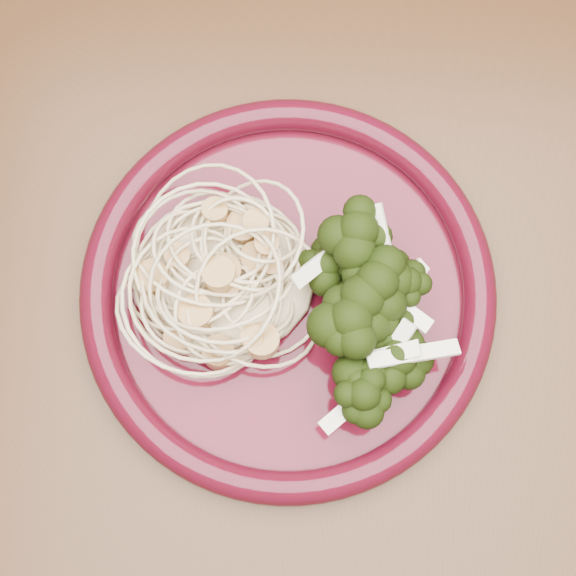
% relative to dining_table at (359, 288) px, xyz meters
% --- Properties ---
extents(dining_table, '(1.20, 0.80, 0.75)m').
position_rel_dining_table_xyz_m(dining_table, '(0.00, 0.00, 0.00)').
color(dining_table, '#472814').
rests_on(dining_table, ground).
extents(dinner_plate, '(0.32, 0.32, 0.02)m').
position_rel_dining_table_xyz_m(dinner_plate, '(-0.06, -0.03, 0.11)').
color(dinner_plate, '#450916').
rests_on(dinner_plate, dining_table).
extents(spaghetti_pile, '(0.14, 0.12, 0.03)m').
position_rel_dining_table_xyz_m(spaghetti_pile, '(-0.10, -0.02, 0.12)').
color(spaghetti_pile, beige).
rests_on(spaghetti_pile, dinner_plate).
extents(scallop_cluster, '(0.12, 0.12, 0.04)m').
position_rel_dining_table_xyz_m(scallop_cluster, '(-0.10, -0.02, 0.15)').
color(scallop_cluster, '#BF8C48').
rests_on(scallop_cluster, spaghetti_pile).
extents(broccoli_pile, '(0.11, 0.16, 0.05)m').
position_rel_dining_table_xyz_m(broccoli_pile, '(-0.00, -0.04, 0.13)').
color(broccoli_pile, black).
rests_on(broccoli_pile, dinner_plate).
extents(onion_garnish, '(0.08, 0.10, 0.05)m').
position_rel_dining_table_xyz_m(onion_garnish, '(-0.00, -0.04, 0.16)').
color(onion_garnish, white).
rests_on(onion_garnish, broccoli_pile).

